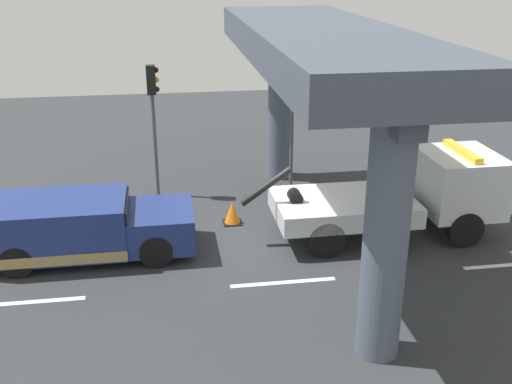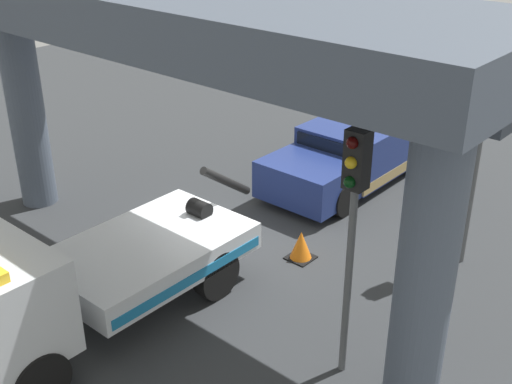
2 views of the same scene
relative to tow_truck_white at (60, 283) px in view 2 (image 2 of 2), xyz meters
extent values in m
cube|color=#2D3033|center=(-4.06, -0.01, -1.25)|extent=(60.00, 40.00, 0.10)
cube|color=silver|center=(-10.06, -2.28, -1.20)|extent=(2.60, 0.16, 0.01)
cube|color=silver|center=(-4.06, -2.28, -1.20)|extent=(2.60, 0.16, 0.01)
cube|color=silver|center=(-1.93, -0.01, -0.28)|extent=(3.85, 2.42, 0.55)
cube|color=#196B9E|center=(-1.94, 1.19, -0.36)|extent=(3.65, 0.04, 0.20)
cylinder|color=black|center=(-4.12, -0.02, 0.46)|extent=(1.41, 0.19, 1.07)
cylinder|color=black|center=(-3.31, -0.02, 0.12)|extent=(0.36, 0.45, 0.36)
cylinder|color=black|center=(1.19, 1.05, -0.70)|extent=(1.00, 0.33, 1.00)
cylinder|color=black|center=(-2.70, 1.02, -0.70)|extent=(1.00, 0.33, 1.00)
cylinder|color=black|center=(-2.69, -1.06, -0.70)|extent=(1.00, 0.33, 1.00)
cube|color=navy|center=(-9.56, -0.01, -0.30)|extent=(3.47, 2.22, 1.35)
cube|color=navy|center=(-6.96, 0.01, -0.50)|extent=(1.74, 2.12, 0.95)
cube|color=black|center=(-7.81, 0.00, 0.00)|extent=(0.07, 1.94, 0.59)
cube|color=#9E8451|center=(-9.56, -0.01, -0.79)|extent=(3.49, 2.24, 0.28)
cylinder|color=black|center=(-7.12, 0.96, -0.78)|extent=(0.84, 0.28, 0.84)
cylinder|color=black|center=(-7.11, -0.96, -0.78)|extent=(0.84, 0.28, 0.84)
cylinder|color=black|center=(-10.51, 0.95, -0.78)|extent=(0.84, 0.28, 0.84)
cylinder|color=black|center=(-10.50, -0.97, -0.78)|extent=(0.84, 0.28, 0.84)
cylinder|color=#4C5666|center=(-2.73, 5.23, 1.28)|extent=(0.86, 0.86, 4.96)
cylinder|color=#4C5666|center=(-2.73, -5.24, 1.28)|extent=(0.86, 0.86, 4.96)
cube|color=#414956|center=(-2.73, -0.01, 4.19)|extent=(3.60, 12.47, 0.85)
cube|color=#353C47|center=(-2.73, -0.01, 3.58)|extent=(0.50, 12.07, 0.36)
cylinder|color=#515456|center=(-7.06, 4.07, 0.49)|extent=(0.12, 0.12, 3.38)
cube|color=black|center=(-7.06, 4.07, 2.63)|extent=(0.28, 0.32, 0.90)
sphere|color=#360605|center=(-6.90, 4.07, 2.93)|extent=(0.18, 0.18, 0.18)
sphere|color=gold|center=(-6.90, 4.07, 2.63)|extent=(0.18, 0.18, 0.18)
sphere|color=black|center=(-6.90, 4.07, 2.33)|extent=(0.18, 0.18, 0.18)
cylinder|color=#515456|center=(-2.56, 4.07, 0.47)|extent=(0.12, 0.12, 3.35)
cube|color=black|center=(-2.56, 4.07, 2.59)|extent=(0.28, 0.32, 0.90)
sphere|color=#360605|center=(-2.40, 4.07, 2.89)|extent=(0.18, 0.18, 0.18)
sphere|color=gold|center=(-2.40, 4.07, 2.59)|extent=(0.18, 0.18, 0.18)
sphere|color=black|center=(-2.40, 4.07, 2.29)|extent=(0.18, 0.18, 0.18)
cone|color=orange|center=(-4.88, 1.42, -0.88)|extent=(0.49, 0.49, 0.65)
cube|color=black|center=(-4.88, 1.42, -1.19)|extent=(0.54, 0.54, 0.03)
camera|label=1|loc=(-6.67, -14.97, 6.27)|focal=42.54mm
camera|label=2|loc=(4.72, 8.52, 6.17)|focal=45.34mm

